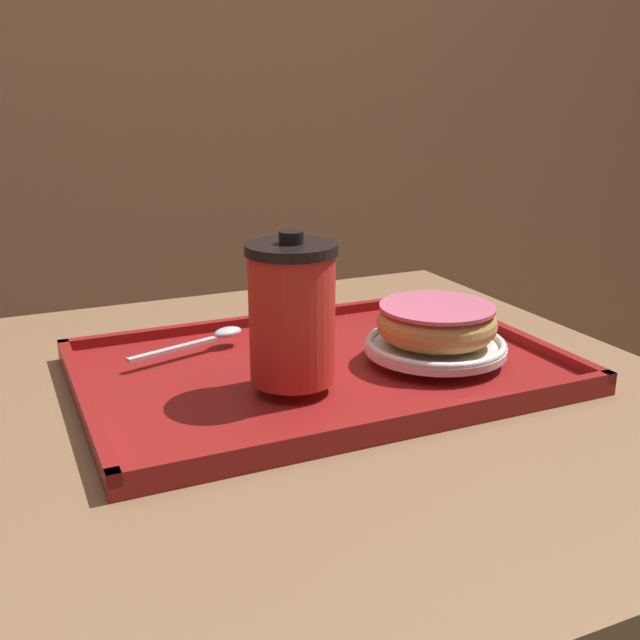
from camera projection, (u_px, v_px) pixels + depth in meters
wall_behind at (97, 16)px, 1.59m from camera, size 8.00×0.05×2.40m
cafe_table at (299, 553)px, 0.83m from camera, size 0.81×0.80×0.76m
serving_tray at (320, 370)px, 0.81m from camera, size 0.51×0.34×0.02m
coffee_cup_front at (292, 312)px, 0.72m from camera, size 0.09×0.09×0.15m
plate_with_chocolate_donut at (435, 345)px, 0.82m from camera, size 0.15×0.15×0.01m
donut_chocolate_glazed at (436, 322)px, 0.81m from camera, size 0.13×0.13×0.04m
spoon at (213, 337)px, 0.85m from camera, size 0.14×0.06×0.01m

